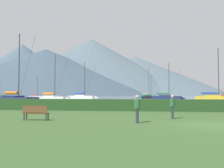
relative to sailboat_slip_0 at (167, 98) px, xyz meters
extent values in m
plane|color=#3D602D|center=(-1.86, -52.39, -0.71)|extent=(1000.00, 1000.00, 0.00)
cube|color=#8499A8|center=(-1.86, 84.61, -0.71)|extent=(320.00, 246.00, 0.00)
cube|color=#284C23|center=(-1.86, -41.39, -0.13)|extent=(80.00, 1.20, 1.17)
cube|color=navy|center=(-0.11, 0.03, -0.12)|extent=(7.87, 4.19, 1.18)
cone|color=navy|center=(4.05, -0.94, -0.12)|extent=(1.48, 1.26, 1.00)
cube|color=#1B2449|center=(-0.53, 0.12, 0.31)|extent=(3.11, 2.38, 0.75)
cylinder|color=#333338|center=(0.51, -0.12, 4.51)|extent=(0.15, 0.15, 9.16)
cylinder|color=#333338|center=(-1.13, 0.26, 1.11)|extent=(3.31, 0.89, 0.13)
cylinder|color=#2D7542|center=(-1.13, 0.26, 1.11)|extent=(2.89, 1.11, 0.47)
cylinder|color=#333338|center=(2.23, -0.52, 4.28)|extent=(3.47, 0.84, 8.72)
cube|color=white|center=(-25.05, -16.36, -0.13)|extent=(7.72, 4.50, 1.15)
cone|color=white|center=(-21.05, -17.56, -0.13)|extent=(1.48, 1.29, 0.98)
cube|color=silver|center=(-25.45, -16.24, 0.28)|extent=(3.10, 2.46, 0.73)
cylinder|color=#333338|center=(-24.45, -16.54, 4.64)|extent=(0.15, 0.15, 9.44)
cylinder|color=#333338|center=(-26.03, -16.07, 1.07)|extent=(3.19, 1.06, 0.13)
cylinder|color=orange|center=(-26.03, -16.07, 1.07)|extent=(2.81, 1.24, 0.46)
cylinder|color=#333338|center=(-22.80, -17.04, 4.40)|extent=(3.34, 1.03, 8.98)
cube|color=gold|center=(8.57, -13.56, -0.10)|extent=(8.18, 4.28, 1.22)
cube|color=gold|center=(8.14, -13.46, 0.35)|extent=(3.23, 2.45, 0.78)
cylinder|color=#333338|center=(9.23, -13.70, 5.17)|extent=(0.16, 0.16, 10.41)
cylinder|color=#333338|center=(7.51, -13.32, 1.18)|extent=(3.45, 0.88, 0.13)
cylinder|color=#2847A3|center=(7.51, -13.32, 1.18)|extent=(3.02, 1.12, 0.49)
cube|color=#19707A|center=(-5.02, 36.13, -0.16)|extent=(7.37, 4.83, 1.10)
cone|color=#19707A|center=(-1.32, 34.64, -0.16)|extent=(1.46, 1.31, 0.93)
cube|color=#16646E|center=(-5.39, 36.28, 0.24)|extent=(3.03, 2.52, 0.70)
cylinder|color=#333338|center=(-4.47, 35.91, 5.71)|extent=(0.14, 0.14, 11.64)
cylinder|color=#333338|center=(-5.92, 36.49, 0.99)|extent=(2.96, 1.28, 0.12)
cylinder|color=tan|center=(-5.92, 36.49, 0.99)|extent=(2.64, 1.40, 0.44)
cylinder|color=#333338|center=(-2.94, 35.29, 5.42)|extent=(3.09, 1.27, 11.07)
cube|color=black|center=(-4.24, 23.69, -0.25)|extent=(6.04, 2.74, 0.92)
cone|color=black|center=(-0.93, 23.26, -0.25)|extent=(1.09, 0.90, 0.78)
cube|color=black|center=(-4.57, 23.74, 0.08)|extent=(2.33, 1.67, 0.58)
cylinder|color=#333338|center=(-3.74, 23.63, 4.03)|extent=(0.12, 0.12, 8.48)
cylinder|color=#333338|center=(-5.04, 23.80, 0.71)|extent=(2.62, 0.44, 0.10)
cylinder|color=#2D7542|center=(-5.04, 23.80, 0.71)|extent=(2.26, 0.65, 0.37)
cylinder|color=#333338|center=(-2.38, 23.45, 3.82)|extent=(2.75, 0.38, 8.06)
cone|color=#236B38|center=(-52.02, 10.48, -0.09)|extent=(1.61, 1.41, 1.05)
cylinder|color=#333338|center=(-53.90, 11.07, 5.69)|extent=(3.58, 1.17, 11.46)
cube|color=navy|center=(-26.01, -29.43, -0.10)|extent=(8.14, 5.33, 1.21)
cone|color=navy|center=(-21.92, -31.08, -0.10)|extent=(1.61, 1.45, 1.03)
cube|color=#1B2449|center=(-26.42, -29.27, 0.34)|extent=(3.35, 2.79, 0.77)
cylinder|color=#333338|center=(-25.39, -29.68, 5.29)|extent=(0.15, 0.15, 10.68)
cylinder|color=#333338|center=(-27.00, -29.03, 1.16)|extent=(3.27, 1.42, 0.13)
cylinder|color=orange|center=(-27.00, -29.03, 1.16)|extent=(2.92, 1.55, 0.48)
cylinder|color=#333338|center=(-23.71, -30.36, 5.03)|extent=(3.41, 1.40, 10.16)
cube|color=#9E9EA3|center=(-51.39, 32.56, -0.24)|extent=(6.26, 3.33, 0.94)
cone|color=#9E9EA3|center=(-48.08, 31.79, -0.24)|extent=(1.17, 1.00, 0.80)
cube|color=gray|center=(-51.73, 32.63, 0.10)|extent=(2.48, 1.89, 0.60)
cylinder|color=#333338|center=(-50.90, 32.44, 4.28)|extent=(0.12, 0.12, 8.96)
cylinder|color=#333338|center=(-52.20, 32.74, 0.74)|extent=(2.63, 0.70, 0.10)
cylinder|color=red|center=(-52.20, 32.74, 0.74)|extent=(2.30, 0.88, 0.37)
cylinder|color=#333338|center=(-49.53, 32.13, 4.06)|extent=(2.77, 0.66, 8.52)
cube|color=white|center=(-22.85, 0.20, -0.10)|extent=(8.20, 4.84, 1.22)
cone|color=white|center=(-18.61, -1.11, -0.10)|extent=(1.58, 1.38, 1.04)
cube|color=silver|center=(-23.27, 0.33, 0.35)|extent=(3.31, 2.63, 0.78)
cylinder|color=#333338|center=(-22.21, 0.00, 4.84)|extent=(0.16, 0.16, 9.76)
cylinder|color=#333338|center=(-23.88, 0.52, 1.18)|extent=(3.38, 1.16, 0.13)
cylinder|color=#2847A3|center=(-23.88, 0.52, 1.18)|extent=(2.98, 1.34, 0.49)
cylinder|color=#333338|center=(-20.46, -0.54, 4.59)|extent=(3.54, 1.12, 9.29)
cube|color=brown|center=(-12.36, -51.30, -0.26)|extent=(1.67, 0.48, 0.06)
cube|color=brown|center=(-12.37, -51.49, 0.01)|extent=(1.67, 0.15, 0.45)
cylinder|color=#333338|center=(-11.61, -51.15, -0.49)|extent=(0.08, 0.08, 0.45)
cylinder|color=#333338|center=(-13.11, -51.13, -0.49)|extent=(0.08, 0.08, 0.45)
cylinder|color=#333338|center=(-11.61, -51.48, -0.49)|extent=(0.08, 0.08, 0.45)
cylinder|color=#333338|center=(-13.12, -51.46, -0.49)|extent=(0.08, 0.08, 0.45)
cylinder|color=#2D3347|center=(-5.77, -52.01, -0.29)|extent=(0.14, 0.14, 0.85)
cylinder|color=#2D3347|center=(-5.81, -51.83, -0.29)|extent=(0.14, 0.14, 0.85)
cylinder|color=#33663D|center=(-5.79, -51.92, 0.41)|extent=(0.36, 0.36, 0.55)
cylinder|color=#33663D|center=(-5.73, -52.15, 0.44)|extent=(0.09, 0.09, 0.50)
cylinder|color=#33663D|center=(-5.84, -51.69, 0.44)|extent=(0.09, 0.09, 0.50)
sphere|color=tan|center=(-5.79, -51.92, 0.83)|extent=(0.22, 0.22, 0.22)
cylinder|color=#2D3347|center=(-3.47, -49.20, -0.29)|extent=(0.14, 0.14, 0.85)
cylinder|color=#2D3347|center=(-3.48, -49.02, -0.29)|extent=(0.14, 0.14, 0.85)
cylinder|color=#33663D|center=(-3.48, -49.11, 0.41)|extent=(0.36, 0.36, 0.55)
cylinder|color=#33663D|center=(-3.47, -49.35, 0.44)|extent=(0.09, 0.09, 0.50)
cylinder|color=#33663D|center=(-3.49, -48.87, 0.44)|extent=(0.09, 0.09, 0.50)
sphere|color=tan|center=(-3.48, -49.11, 0.83)|extent=(0.22, 0.22, 0.22)
cone|color=#425666|center=(-131.49, 230.41, 28.44)|extent=(285.25, 285.25, 58.30)
cone|color=#4C6070|center=(-184.86, 272.14, 36.55)|extent=(192.89, 192.89, 74.52)
cone|color=slate|center=(-24.12, 312.55, 28.83)|extent=(274.10, 274.10, 59.09)
cone|color=slate|center=(-87.37, 292.00, 41.10)|extent=(295.04, 295.04, 83.63)
camera|label=1|loc=(-5.21, -66.67, 1.00)|focal=39.89mm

